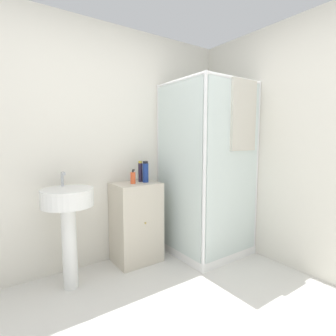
{
  "coord_description": "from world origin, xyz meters",
  "views": [
    {
      "loc": [
        -0.85,
        -0.96,
        1.32
      ],
      "look_at": [
        0.65,
        1.16,
        1.03
      ],
      "focal_mm": 28.0,
      "sensor_mm": 36.0,
      "label": 1
    }
  ],
  "objects_px": {
    "soap_dispenser": "(133,178)",
    "shampoo_bottle_tall_black": "(140,172)",
    "sink": "(68,212)",
    "shampoo_bottle_blue": "(146,172)"
  },
  "relations": [
    {
      "from": "sink",
      "to": "shampoo_bottle_tall_black",
      "type": "xyz_separation_m",
      "value": [
        0.82,
        0.18,
        0.28
      ]
    },
    {
      "from": "sink",
      "to": "shampoo_bottle_tall_black",
      "type": "distance_m",
      "value": 0.88
    },
    {
      "from": "sink",
      "to": "shampoo_bottle_tall_black",
      "type": "relative_size",
      "value": 4.52
    },
    {
      "from": "sink",
      "to": "soap_dispenser",
      "type": "bearing_deg",
      "value": 9.05
    },
    {
      "from": "soap_dispenser",
      "to": "shampoo_bottle_blue",
      "type": "bearing_deg",
      "value": -0.21
    },
    {
      "from": "soap_dispenser",
      "to": "shampoo_bottle_blue",
      "type": "xyz_separation_m",
      "value": [
        0.15,
        -0.0,
        0.05
      ]
    },
    {
      "from": "shampoo_bottle_tall_black",
      "to": "shampoo_bottle_blue",
      "type": "distance_m",
      "value": 0.07
    },
    {
      "from": "soap_dispenser",
      "to": "shampoo_bottle_tall_black",
      "type": "distance_m",
      "value": 0.15
    },
    {
      "from": "soap_dispenser",
      "to": "shampoo_bottle_blue",
      "type": "height_order",
      "value": "shampoo_bottle_blue"
    },
    {
      "from": "shampoo_bottle_blue",
      "to": "soap_dispenser",
      "type": "bearing_deg",
      "value": 179.79
    }
  ]
}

